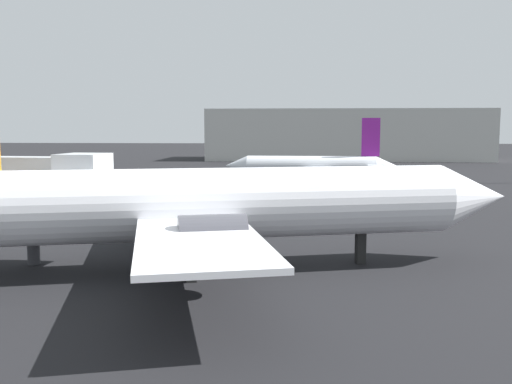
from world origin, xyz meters
name	(u,v)px	position (x,y,z in m)	size (l,w,h in m)	color
airplane_at_gate	(207,204)	(-4.42, 22.67, 3.74)	(35.38, 26.37, 11.66)	white
airplane_distant	(313,166)	(2.42, 68.66, 2.81)	(23.45, 20.34, 9.28)	silver
terminal_building	(345,135)	(12.35, 138.80, 6.34)	(69.20, 23.44, 12.68)	#B7B7B2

